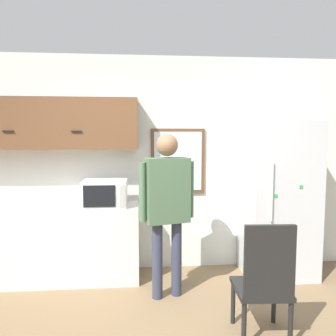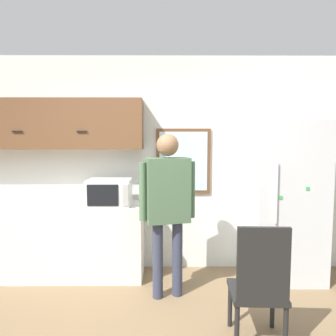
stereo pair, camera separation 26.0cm
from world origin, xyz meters
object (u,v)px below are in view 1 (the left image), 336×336
object	(u,v)px
microwave	(105,193)
person	(167,198)
refrigerator	(278,199)
chair	(265,280)

from	to	relation	value
microwave	person	distance (m)	0.82
refrigerator	chair	size ratio (longest dim) A/B	1.84
refrigerator	chair	world-z (taller)	refrigerator
microwave	chair	bearing A→B (deg)	-42.62
person	refrigerator	world-z (taller)	refrigerator
microwave	refrigerator	bearing A→B (deg)	0.41
refrigerator	person	bearing A→B (deg)	-161.69
person	refrigerator	bearing A→B (deg)	3.83
person	chair	distance (m)	1.24
refrigerator	chair	bearing A→B (deg)	-117.18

